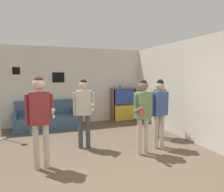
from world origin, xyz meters
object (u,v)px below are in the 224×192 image
(person_watcher_holding_cup, at_px, (143,109))
(person_spectator_near_bookshelf, at_px, (160,107))
(bookshelf, at_px, (123,104))
(bottle_on_floor, at_px, (31,132))
(person_player_foreground_center, at_px, (84,106))
(drinking_cup, at_px, (120,87))
(person_spectator_far_right, at_px, (160,102))
(couch, at_px, (46,120))
(person_player_foreground_left, at_px, (40,113))

(person_watcher_holding_cup, xyz_separation_m, person_spectator_near_bookshelf, (0.55, 0.20, -0.02))
(bookshelf, height_order, person_spectator_near_bookshelf, person_spectator_near_bookshelf)
(bookshelf, xyz_separation_m, bottle_on_floor, (-3.28, -0.88, -0.52))
(person_player_foreground_center, xyz_separation_m, bottle_on_floor, (-1.25, 1.46, -0.91))
(drinking_cup, bearing_deg, bookshelf, -0.37)
(bottle_on_floor, xyz_separation_m, drinking_cup, (3.14, 0.88, 1.20))
(person_spectator_far_right, bearing_deg, couch, 144.40)
(person_player_foreground_left, bearing_deg, person_player_foreground_center, 37.70)
(person_player_foreground_left, relative_size, bottle_on_floor, 6.59)
(person_player_foreground_center, distance_m, person_watcher_holding_cup, 1.39)
(person_watcher_holding_cup, bearing_deg, couch, 123.41)
(person_player_foreground_center, relative_size, drinking_cup, 13.92)
(person_player_foreground_left, xyz_separation_m, person_watcher_holding_cup, (2.13, -0.04, -0.06))
(couch, height_order, person_player_foreground_center, person_player_foreground_center)
(person_player_foreground_left, height_order, person_spectator_near_bookshelf, person_player_foreground_left)
(person_player_foreground_left, bearing_deg, person_watcher_holding_cup, -0.99)
(person_spectator_near_bookshelf, bearing_deg, bookshelf, 83.56)
(person_player_foreground_left, bearing_deg, bookshelf, 45.78)
(bookshelf, relative_size, person_spectator_near_bookshelf, 0.76)
(person_spectator_far_right, relative_size, drinking_cup, 13.76)
(person_watcher_holding_cup, bearing_deg, person_player_foreground_left, 179.01)
(drinking_cup, bearing_deg, person_player_foreground_left, -132.88)
(person_spectator_far_right, distance_m, drinking_cup, 2.32)
(bookshelf, bearing_deg, person_spectator_far_right, -87.43)
(bookshelf, bearing_deg, drinking_cup, 179.63)
(person_player_foreground_center, distance_m, bottle_on_floor, 2.12)
(person_watcher_holding_cup, bearing_deg, bookshelf, 74.20)
(couch, relative_size, person_player_foreground_center, 1.18)
(couch, height_order, person_player_foreground_left, person_player_foreground_left)
(bottle_on_floor, height_order, drinking_cup, drinking_cup)
(couch, relative_size, person_player_foreground_left, 1.13)
(person_player_foreground_left, distance_m, bottle_on_floor, 2.43)
(person_spectator_near_bookshelf, bearing_deg, bottle_on_floor, 145.11)
(drinking_cup, bearing_deg, bottle_on_floor, -164.30)
(bookshelf, bearing_deg, person_watcher_holding_cup, -105.80)
(bookshelf, bearing_deg, person_player_foreground_left, -134.22)
(bookshelf, relative_size, person_player_foreground_center, 0.75)
(person_player_foreground_center, xyz_separation_m, person_spectator_far_right, (2.13, 0.05, -0.02))
(person_player_foreground_left, distance_m, drinking_cup, 4.23)
(person_spectator_far_right, bearing_deg, person_player_foreground_left, -165.51)
(person_watcher_holding_cup, distance_m, person_spectator_far_right, 1.30)
(bookshelf, distance_m, person_player_foreground_center, 3.12)
(bookshelf, xyz_separation_m, person_watcher_holding_cup, (-0.89, -3.13, 0.40))
(person_spectator_near_bookshelf, height_order, bottle_on_floor, person_spectator_near_bookshelf)
(person_spectator_near_bookshelf, distance_m, person_spectator_far_right, 0.78)
(drinking_cup, bearing_deg, person_spectator_far_right, -84.01)
(person_spectator_far_right, height_order, drinking_cup, person_spectator_far_right)
(person_spectator_near_bookshelf, relative_size, bottle_on_floor, 6.17)
(couch, relative_size, person_watcher_holding_cup, 1.18)
(person_player_foreground_center, bearing_deg, drinking_cup, 51.00)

